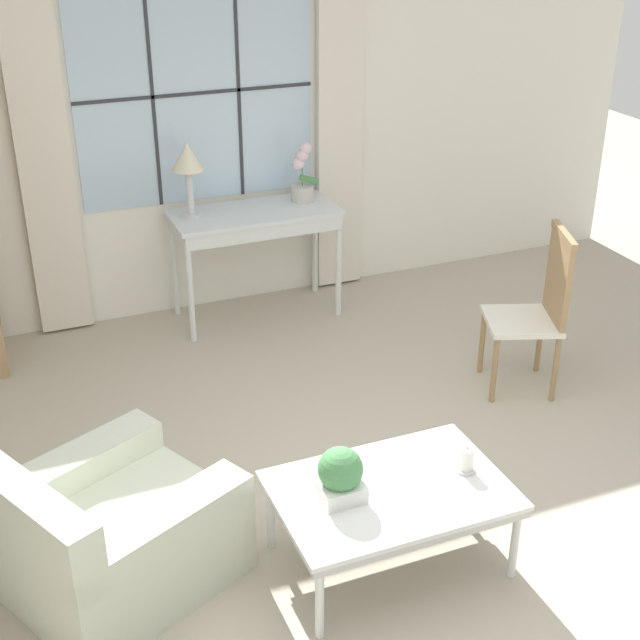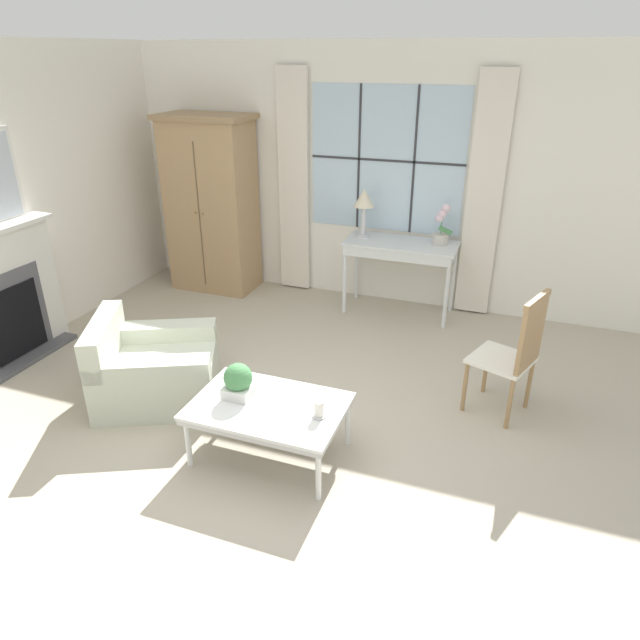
# 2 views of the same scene
# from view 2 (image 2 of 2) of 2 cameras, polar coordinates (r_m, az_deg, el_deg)

# --- Properties ---
(ground_plane) EXTENTS (14.00, 14.00, 0.00)m
(ground_plane) POSITION_cam_2_polar(r_m,az_deg,el_deg) (4.43, -4.20, -12.13)
(ground_plane) COLOR #B2A893
(wall_back_windowed) EXTENTS (7.20, 0.14, 2.80)m
(wall_back_windowed) POSITION_cam_2_polar(r_m,az_deg,el_deg) (6.51, 6.61, 13.74)
(wall_back_windowed) COLOR white
(wall_back_windowed) RESTS_ON ground_plane
(fireplace) EXTENTS (0.34, 1.27, 2.08)m
(fireplace) POSITION_cam_2_polar(r_m,az_deg,el_deg) (5.98, -29.33, 2.77)
(fireplace) COLOR #515156
(fireplace) RESTS_ON ground_plane
(armoire) EXTENTS (1.06, 0.63, 2.05)m
(armoire) POSITION_cam_2_polar(r_m,az_deg,el_deg) (7.02, -10.78, 11.27)
(armoire) COLOR tan
(armoire) RESTS_ON ground_plane
(console_table) EXTENTS (1.20, 0.54, 0.82)m
(console_table) POSITION_cam_2_polar(r_m,az_deg,el_deg) (6.28, 8.08, 6.94)
(console_table) COLOR silver
(console_table) RESTS_ON ground_plane
(table_lamp) EXTENTS (0.22, 0.22, 0.53)m
(table_lamp) POSITION_cam_2_polar(r_m,az_deg,el_deg) (6.30, 4.43, 11.78)
(table_lamp) COLOR silver
(table_lamp) RESTS_ON console_table
(potted_orchid) EXTENTS (0.21, 0.16, 0.43)m
(potted_orchid) POSITION_cam_2_polar(r_m,az_deg,el_deg) (6.22, 12.03, 8.96)
(potted_orchid) COLOR #BCB7AD
(potted_orchid) RESTS_ON console_table
(armchair_upholstered) EXTENTS (1.23, 1.18, 0.73)m
(armchair_upholstered) POSITION_cam_2_polar(r_m,az_deg,el_deg) (5.01, -16.29, -4.92)
(armchair_upholstered) COLOR beige
(armchair_upholstered) RESTS_ON ground_plane
(side_chair_wooden) EXTENTS (0.57, 0.57, 1.06)m
(side_chair_wooden) POSITION_cam_2_polar(r_m,az_deg,el_deg) (4.67, 19.01, -2.80)
(side_chair_wooden) COLOR white
(side_chair_wooden) RESTS_ON ground_plane
(coffee_table) EXTENTS (1.08, 0.73, 0.43)m
(coffee_table) POSITION_cam_2_polar(r_m,az_deg,el_deg) (4.09, -5.12, -8.92)
(coffee_table) COLOR silver
(coffee_table) RESTS_ON ground_plane
(potted_plant_small) EXTENTS (0.21, 0.21, 0.26)m
(potted_plant_small) POSITION_cam_2_polar(r_m,az_deg,el_deg) (4.13, -8.18, -6.07)
(potted_plant_small) COLOR white
(potted_plant_small) RESTS_ON coffee_table
(pillar_candle) EXTENTS (0.09, 0.09, 0.14)m
(pillar_candle) POSITION_cam_2_polar(r_m,az_deg,el_deg) (3.90, -0.10, -8.96)
(pillar_candle) COLOR silver
(pillar_candle) RESTS_ON coffee_table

